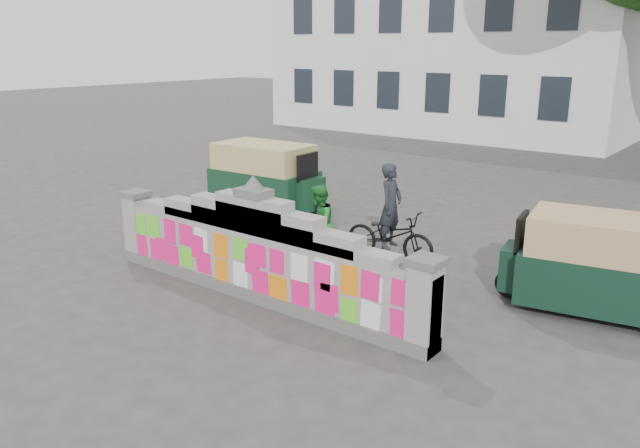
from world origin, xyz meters
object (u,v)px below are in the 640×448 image
object	(u,v)px
cyclist_rider	(390,219)
rickshaw_left	(267,176)
pedestrian	(319,224)
rickshaw_right	(598,264)
cyclist_bike	(390,236)

from	to	relation	value
cyclist_rider	rickshaw_left	bearing A→B (deg)	68.35
pedestrian	rickshaw_left	distance (m)	4.07
pedestrian	rickshaw_left	xyz separation A→B (m)	(-3.38, 2.25, 0.11)
cyclist_rider	rickshaw_right	distance (m)	3.73
rickshaw_left	cyclist_bike	bearing A→B (deg)	-19.69
cyclist_rider	rickshaw_left	distance (m)	4.52
rickshaw_right	cyclist_bike	bearing A→B (deg)	-12.52
cyclist_rider	rickshaw_right	xyz separation A→B (m)	(3.73, -0.15, -0.02)
cyclist_rider	rickshaw_left	world-z (taller)	rickshaw_left
cyclist_rider	rickshaw_left	xyz separation A→B (m)	(-4.33, 1.29, 0.05)
rickshaw_right	pedestrian	bearing A→B (deg)	-0.37
rickshaw_left	rickshaw_right	distance (m)	8.19
pedestrian	rickshaw_left	size ratio (longest dim) A/B	0.50
pedestrian	rickshaw_right	xyz separation A→B (m)	(4.68, 0.81, 0.04)
cyclist_bike	rickshaw_right	size ratio (longest dim) A/B	0.64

